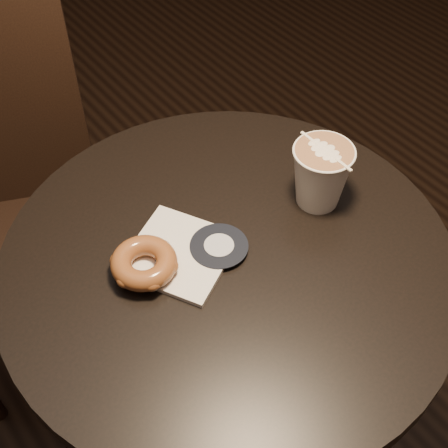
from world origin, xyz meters
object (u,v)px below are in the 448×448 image
(cafe_table, at_px, (227,326))
(latte_cup, at_px, (320,176))
(chair, at_px, (11,192))
(pastry_bag, at_px, (179,253))
(doughnut, at_px, (144,263))

(cafe_table, distance_m, latte_cup, 0.32)
(cafe_table, relative_size, chair, 0.80)
(pastry_bag, xyz_separation_m, doughnut, (-0.06, 0.00, 0.02))
(cafe_table, bearing_deg, doughnut, 157.96)
(pastry_bag, height_order, doughnut, doughnut)
(cafe_table, relative_size, latte_cup, 6.93)
(cafe_table, bearing_deg, pastry_bag, 142.37)
(cafe_table, height_order, pastry_bag, pastry_bag)
(pastry_bag, distance_m, doughnut, 0.06)
(cafe_table, height_order, chair, chair)
(latte_cup, bearing_deg, doughnut, 172.11)
(doughnut, bearing_deg, chair, 94.60)
(cafe_table, xyz_separation_m, chair, (-0.16, 0.57, -0.03))
(cafe_table, distance_m, chair, 0.59)
(latte_cup, bearing_deg, cafe_table, -178.35)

